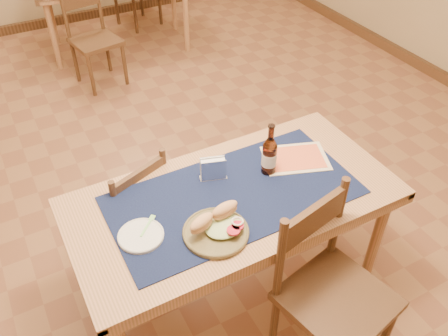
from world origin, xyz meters
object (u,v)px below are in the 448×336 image
main_table (234,208)px  sandwich_plate (217,227)px  chair_main_near (330,291)px  chair_main_far (130,210)px  beer_bottle (269,155)px  napkin_holder (213,169)px

main_table → sandwich_plate: sandwich_plate is taller
main_table → chair_main_near: size_ratio=1.64×
chair_main_far → beer_bottle: 0.87m
beer_bottle → napkin_holder: 0.29m
main_table → napkin_holder: bearing=101.0°
beer_bottle → napkin_holder: beer_bottle is taller
main_table → chair_main_near: bearing=-68.7°
sandwich_plate → napkin_holder: bearing=65.6°
main_table → chair_main_far: chair_main_far is taller
chair_main_far → chair_main_near: (0.62, -1.00, 0.07)m
beer_bottle → chair_main_near: bearing=-92.7°
main_table → beer_bottle: 0.32m
napkin_holder → chair_main_far: bearing=141.1°
sandwich_plate → napkin_holder: size_ratio=2.06×
main_table → chair_main_far: size_ratio=1.91×
napkin_holder → main_table: bearing=-79.0°
main_table → chair_main_near: (0.21, -0.54, -0.16)m
sandwich_plate → beer_bottle: 0.49m
chair_main_far → napkin_holder: bearing=-38.9°
sandwich_plate → main_table: bearing=44.2°
main_table → napkin_holder: (-0.03, 0.16, 0.14)m
main_table → beer_bottle: beer_bottle is taller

